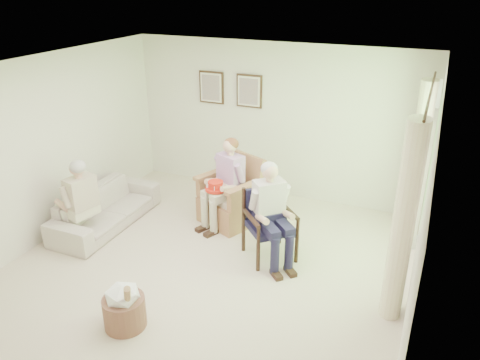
{
  "coord_description": "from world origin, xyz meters",
  "views": [
    {
      "loc": [
        2.45,
        -4.42,
        3.56
      ],
      "look_at": [
        0.2,
        0.81,
        1.05
      ],
      "focal_mm": 35.0,
      "sensor_mm": 36.0,
      "label": 1
    }
  ],
  "objects_px": {
    "person_dark": "(269,207)",
    "red_hat": "(216,187)",
    "sofa": "(106,208)",
    "wood_armchair": "(272,220)",
    "person_wicker": "(227,178)",
    "hatbox": "(124,306)",
    "person_sofa": "(78,198)",
    "wicker_armchair": "(231,201)"
  },
  "relations": [
    {
      "from": "wood_armchair",
      "to": "sofa",
      "type": "xyz_separation_m",
      "value": [
        -2.61,
        -0.23,
        -0.24
      ]
    },
    {
      "from": "sofa",
      "to": "red_hat",
      "type": "bearing_deg",
      "value": -70.72
    },
    {
      "from": "wicker_armchair",
      "to": "person_dark",
      "type": "height_order",
      "value": "person_dark"
    },
    {
      "from": "person_dark",
      "to": "person_wicker",
      "type": "bearing_deg",
      "value": 99.17
    },
    {
      "from": "wood_armchair",
      "to": "red_hat",
      "type": "distance_m",
      "value": 1.07
    },
    {
      "from": "person_dark",
      "to": "person_sofa",
      "type": "relative_size",
      "value": 1.1
    },
    {
      "from": "wood_armchair",
      "to": "red_hat",
      "type": "height_order",
      "value": "wood_armchair"
    },
    {
      "from": "wicker_armchair",
      "to": "person_sofa",
      "type": "bearing_deg",
      "value": -116.69
    },
    {
      "from": "wicker_armchair",
      "to": "sofa",
      "type": "distance_m",
      "value": 1.92
    },
    {
      "from": "person_wicker",
      "to": "person_sofa",
      "type": "relative_size",
      "value": 1.1
    },
    {
      "from": "person_dark",
      "to": "wicker_armchair",
      "type": "bearing_deg",
      "value": 93.94
    },
    {
      "from": "hatbox",
      "to": "red_hat",
      "type": "bearing_deg",
      "value": 90.6
    },
    {
      "from": "person_wicker",
      "to": "hatbox",
      "type": "bearing_deg",
      "value": -68.27
    },
    {
      "from": "person_wicker",
      "to": "person_sofa",
      "type": "height_order",
      "value": "person_wicker"
    },
    {
      "from": "person_dark",
      "to": "red_hat",
      "type": "xyz_separation_m",
      "value": [
        -1.0,
        0.48,
        -0.09
      ]
    },
    {
      "from": "person_dark",
      "to": "person_sofa",
      "type": "height_order",
      "value": "person_dark"
    },
    {
      "from": "person_dark",
      "to": "hatbox",
      "type": "relative_size",
      "value": 1.99
    },
    {
      "from": "wood_armchair",
      "to": "person_wicker",
      "type": "height_order",
      "value": "person_wicker"
    },
    {
      "from": "red_hat",
      "to": "hatbox",
      "type": "distance_m",
      "value": 2.38
    },
    {
      "from": "wood_armchair",
      "to": "sofa",
      "type": "distance_m",
      "value": 2.63
    },
    {
      "from": "sofa",
      "to": "person_wicker",
      "type": "height_order",
      "value": "person_wicker"
    },
    {
      "from": "wicker_armchair",
      "to": "person_sofa",
      "type": "height_order",
      "value": "person_sofa"
    },
    {
      "from": "wood_armchair",
      "to": "hatbox",
      "type": "bearing_deg",
      "value": -160.14
    },
    {
      "from": "wicker_armchair",
      "to": "person_sofa",
      "type": "relative_size",
      "value": 0.84
    },
    {
      "from": "person_wicker",
      "to": "hatbox",
      "type": "xyz_separation_m",
      "value": [
        -0.08,
        -2.53,
        -0.52
      ]
    },
    {
      "from": "wicker_armchair",
      "to": "person_sofa",
      "type": "xyz_separation_m",
      "value": [
        -1.71,
        -1.42,
        0.36
      ]
    },
    {
      "from": "red_hat",
      "to": "sofa",
      "type": "bearing_deg",
      "value": -160.72
    },
    {
      "from": "person_sofa",
      "to": "person_dark",
      "type": "bearing_deg",
      "value": 117.4
    },
    {
      "from": "person_wicker",
      "to": "wicker_armchair",
      "type": "bearing_deg",
      "value": 113.52
    },
    {
      "from": "wood_armchair",
      "to": "person_sofa",
      "type": "height_order",
      "value": "person_sofa"
    },
    {
      "from": "person_sofa",
      "to": "hatbox",
      "type": "bearing_deg",
      "value": 66.71
    },
    {
      "from": "wood_armchair",
      "to": "person_dark",
      "type": "height_order",
      "value": "person_dark"
    },
    {
      "from": "person_sofa",
      "to": "hatbox",
      "type": "xyz_separation_m",
      "value": [
        1.63,
        -1.24,
        -0.43
      ]
    },
    {
      "from": "person_sofa",
      "to": "person_wicker",
      "type": "bearing_deg",
      "value": 141.05
    },
    {
      "from": "wood_armchair",
      "to": "red_hat",
      "type": "relative_size",
      "value": 3.03
    },
    {
      "from": "hatbox",
      "to": "wood_armchair",
      "type": "bearing_deg",
      "value": 64.11
    },
    {
      "from": "sofa",
      "to": "person_dark",
      "type": "bearing_deg",
      "value": -88.3
    },
    {
      "from": "person_dark",
      "to": "red_hat",
      "type": "distance_m",
      "value": 1.12
    },
    {
      "from": "wood_armchair",
      "to": "sofa",
      "type": "bearing_deg",
      "value": 140.87
    },
    {
      "from": "red_hat",
      "to": "hatbox",
      "type": "xyz_separation_m",
      "value": [
        0.02,
        -2.34,
        -0.43
      ]
    },
    {
      "from": "red_hat",
      "to": "person_wicker",
      "type": "bearing_deg",
      "value": 60.62
    },
    {
      "from": "person_sofa",
      "to": "red_hat",
      "type": "distance_m",
      "value": 1.94
    }
  ]
}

